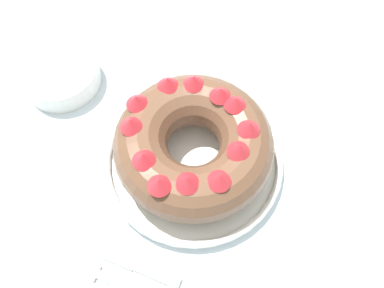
% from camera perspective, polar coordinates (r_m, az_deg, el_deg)
% --- Properties ---
extents(ground_plane, '(8.00, 8.00, 0.00)m').
position_cam_1_polar(ground_plane, '(1.36, 0.01, -16.11)').
color(ground_plane, brown).
extents(dining_table, '(1.31, 1.24, 0.75)m').
position_cam_1_polar(dining_table, '(0.72, 0.01, -5.83)').
color(dining_table, silver).
rests_on(dining_table, ground_plane).
extents(serving_dish, '(0.30, 0.30, 0.02)m').
position_cam_1_polar(serving_dish, '(0.63, 0.00, -2.25)').
color(serving_dish, white).
rests_on(serving_dish, dining_table).
extents(bundt_cake, '(0.25, 0.25, 0.10)m').
position_cam_1_polar(bundt_cake, '(0.58, -0.01, 0.11)').
color(bundt_cake, brown).
rests_on(bundt_cake, serving_dish).
extents(fork, '(0.02, 0.19, 0.01)m').
position_cam_1_polar(fork, '(0.60, -11.82, -19.78)').
color(fork, white).
rests_on(fork, dining_table).
extents(cake_knife, '(0.02, 0.16, 0.01)m').
position_cam_1_polar(cake_knife, '(0.60, -8.45, -17.84)').
color(cake_knife, white).
rests_on(cake_knife, dining_table).
extents(side_bowl, '(0.14, 0.14, 0.04)m').
position_cam_1_polar(side_bowl, '(0.75, -19.38, 9.88)').
color(side_bowl, white).
rests_on(side_bowl, dining_table).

